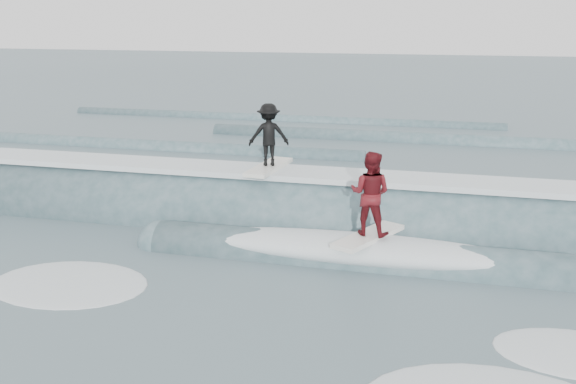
# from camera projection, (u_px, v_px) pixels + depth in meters

# --- Properties ---
(ground) EXTENTS (160.00, 160.00, 0.00)m
(ground) POSITION_uv_depth(u_px,v_px,m) (207.00, 342.00, 10.33)
(ground) COLOR #40555E
(ground) RESTS_ON ground
(breaking_wave) EXTENTS (22.64, 4.09, 2.61)m
(breaking_wave) POSITION_uv_depth(u_px,v_px,m) (303.00, 226.00, 15.88)
(breaking_wave) COLOR #324F55
(breaking_wave) RESTS_ON ground
(surfer_black) EXTENTS (1.13, 2.04, 1.63)m
(surfer_black) POSITION_uv_depth(u_px,v_px,m) (269.00, 138.00, 15.77)
(surfer_black) COLOR silver
(surfer_black) RESTS_ON ground
(surfer_red) EXTENTS (1.37, 2.04, 1.87)m
(surfer_red) POSITION_uv_depth(u_px,v_px,m) (370.00, 198.00, 13.23)
(surfer_red) COLOR white
(surfer_red) RESTS_ON ground
(whitewater) EXTENTS (14.10, 7.07, 0.10)m
(whitewater) POSITION_uv_depth(u_px,v_px,m) (284.00, 372.00, 9.46)
(whitewater) COLOR silver
(whitewater) RESTS_ON ground
(far_swells) EXTENTS (36.78, 8.65, 0.80)m
(far_swells) POSITION_uv_depth(u_px,v_px,m) (299.00, 138.00, 27.45)
(far_swells) COLOR #324F55
(far_swells) RESTS_ON ground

